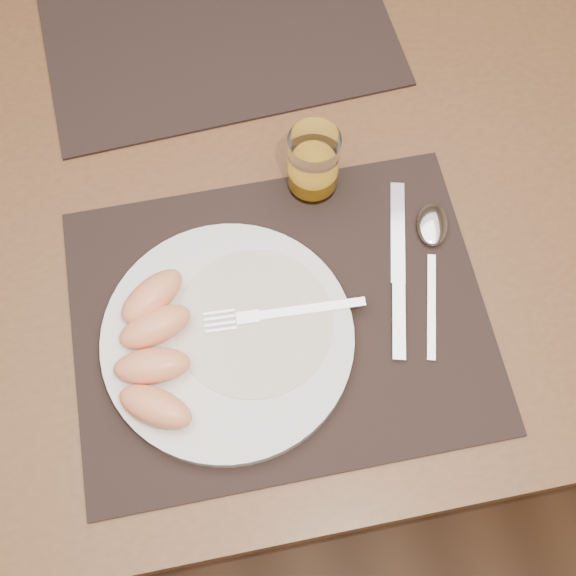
# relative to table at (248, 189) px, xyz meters

# --- Properties ---
(ground) EXTENTS (5.00, 5.00, 0.00)m
(ground) POSITION_rel_table_xyz_m (0.00, 0.00, -0.67)
(ground) COLOR #56341D
(ground) RESTS_ON ground
(table) EXTENTS (1.40, 0.90, 0.75)m
(table) POSITION_rel_table_xyz_m (0.00, 0.00, 0.00)
(table) COLOR brown
(table) RESTS_ON ground
(placemat_near) EXTENTS (0.45, 0.35, 0.00)m
(placemat_near) POSITION_rel_table_xyz_m (0.00, -0.22, 0.09)
(placemat_near) COLOR black
(placemat_near) RESTS_ON table
(placemat_far) EXTENTS (0.47, 0.38, 0.00)m
(placemat_far) POSITION_rel_table_xyz_m (-0.00, 0.22, 0.09)
(placemat_far) COLOR black
(placemat_far) RESTS_ON table
(plate) EXTENTS (0.27, 0.27, 0.02)m
(plate) POSITION_rel_table_xyz_m (-0.06, -0.24, 0.10)
(plate) COLOR white
(plate) RESTS_ON placemat_near
(plate_dressing) EXTENTS (0.17, 0.17, 0.00)m
(plate_dressing) POSITION_rel_table_xyz_m (-0.03, -0.23, 0.10)
(plate_dressing) COLOR white
(plate_dressing) RESTS_ON plate
(fork) EXTENTS (0.18, 0.03, 0.00)m
(fork) POSITION_rel_table_xyz_m (-0.01, -0.22, 0.11)
(fork) COLOR silver
(fork) RESTS_ON plate
(knife) EXTENTS (0.07, 0.22, 0.01)m
(knife) POSITION_rel_table_xyz_m (0.14, -0.21, 0.09)
(knife) COLOR silver
(knife) RESTS_ON placemat_near
(spoon) EXTENTS (0.07, 0.19, 0.01)m
(spoon) POSITION_rel_table_xyz_m (0.19, -0.16, 0.09)
(spoon) COLOR silver
(spoon) RESTS_ON placemat_near
(juice_glass) EXTENTS (0.06, 0.06, 0.09)m
(juice_glass) POSITION_rel_table_xyz_m (0.07, -0.06, 0.13)
(juice_glass) COLOR white
(juice_glass) RESTS_ON placemat_near
(grapefruit_wedges) EXTENTS (0.10, 0.19, 0.03)m
(grapefruit_wedges) POSITION_rel_table_xyz_m (-0.13, -0.24, 0.12)
(grapefruit_wedges) COLOR #FF9B68
(grapefruit_wedges) RESTS_ON plate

